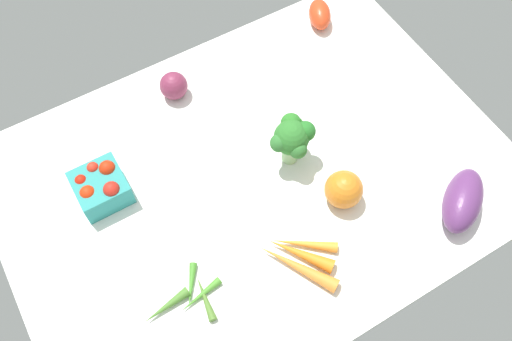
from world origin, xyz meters
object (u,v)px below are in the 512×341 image
at_px(heirloom_tomato_orange, 344,189).
at_px(carrot_bunch, 300,258).
at_px(broccoli_head, 292,137).
at_px(okra_pile, 187,298).
at_px(roma_tomato, 320,14).
at_px(red_onion_near_basket, 174,86).
at_px(berry_basket, 101,187).
at_px(eggplant, 463,200).

bearing_deg(heirloom_tomato_orange, carrot_bunch, 25.14).
distance_m(broccoli_head, okra_pile, 0.38).
bearing_deg(heirloom_tomato_orange, roma_tomato, -118.38).
bearing_deg(roma_tomato, heirloom_tomato_orange, -3.01).
relative_size(broccoli_head, okra_pile, 0.73).
bearing_deg(red_onion_near_basket, carrot_bunch, 93.29).
distance_m(carrot_bunch, berry_basket, 0.42).
bearing_deg(carrot_bunch, berry_basket, -50.34).
xyz_separation_m(broccoli_head, red_onion_near_basket, (0.14, -0.27, -0.05)).
relative_size(heirloom_tomato_orange, broccoli_head, 0.66).
bearing_deg(broccoli_head, heirloom_tomato_orange, 104.70).
distance_m(eggplant, berry_basket, 0.72).
xyz_separation_m(heirloom_tomato_orange, red_onion_near_basket, (0.17, -0.41, -0.01)).
distance_m(heirloom_tomato_orange, okra_pile, 0.37).
relative_size(roma_tomato, okra_pile, 0.57).
bearing_deg(okra_pile, red_onion_near_basket, -113.73).
distance_m(heirloom_tomato_orange, broccoli_head, 0.15).
bearing_deg(eggplant, red_onion_near_basket, -92.80).
bearing_deg(okra_pile, broccoli_head, -153.36).
bearing_deg(roma_tomato, red_onion_near_basket, -61.81).
bearing_deg(broccoli_head, red_onion_near_basket, -63.29).
height_order(eggplant, roma_tomato, eggplant).
relative_size(eggplant, okra_pile, 0.93).
relative_size(carrot_bunch, broccoli_head, 1.36).
xyz_separation_m(heirloom_tomato_orange, okra_pile, (0.37, 0.03, -0.03)).
relative_size(eggplant, berry_basket, 1.48).
distance_m(broccoli_head, berry_basket, 0.40).
distance_m(carrot_bunch, heirloom_tomato_orange, 0.16).
xyz_separation_m(carrot_bunch, roma_tomato, (-0.38, -0.50, 0.01)).
relative_size(broccoli_head, eggplant, 0.79).
bearing_deg(red_onion_near_basket, okra_pile, 66.27).
relative_size(heirloom_tomato_orange, eggplant, 0.53).
distance_m(broccoli_head, roma_tomato, 0.40).
bearing_deg(broccoli_head, okra_pile, 26.64).
bearing_deg(carrot_bunch, heirloom_tomato_orange, -154.86).
relative_size(heirloom_tomato_orange, okra_pile, 0.49).
relative_size(roma_tomato, berry_basket, 0.90).
distance_m(broccoli_head, eggplant, 0.36).
relative_size(carrot_bunch, eggplant, 1.08).
distance_m(carrot_bunch, okra_pile, 0.22).
bearing_deg(eggplant, berry_basket, -69.29).
height_order(broccoli_head, roma_tomato, broccoli_head).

